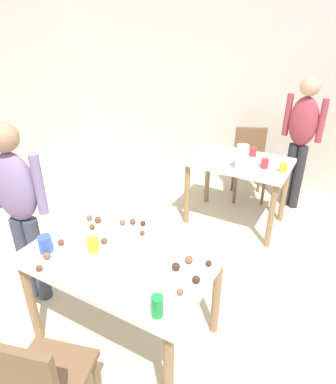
{
  "coord_description": "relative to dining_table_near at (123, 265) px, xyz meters",
  "views": [
    {
      "loc": [
        1.22,
        -1.37,
        2.14
      ],
      "look_at": [
        0.07,
        0.67,
        0.9
      ],
      "focal_mm": 32.24,
      "sensor_mm": 36.0,
      "label": 1
    }
  ],
  "objects": [
    {
      "name": "cup_far_0",
      "position": [
        0.23,
        2.06,
        0.14
      ],
      "size": [
        0.08,
        0.08,
        0.09
      ],
      "primitive_type": "cylinder",
      "color": "red",
      "rests_on": "dining_table_far"
    },
    {
      "name": "cake_ball_12",
      "position": [
        -0.33,
        -0.38,
        0.12
      ],
      "size": [
        0.04,
        0.04,
        0.04
      ],
      "primitive_type": "sphere",
      "color": "brown",
      "rests_on": "dining_table_near"
    },
    {
      "name": "cake_ball_13",
      "position": [
        0.42,
        0.12,
        0.12
      ],
      "size": [
        0.05,
        0.05,
        0.05
      ],
      "primitive_type": "sphere",
      "color": "brown",
      "rests_on": "dining_table_near"
    },
    {
      "name": "cake_ball_2",
      "position": [
        -0.13,
        0.32,
        0.12
      ],
      "size": [
        0.04,
        0.04,
        0.04
      ],
      "primitive_type": "sphere",
      "color": "brown",
      "rests_on": "dining_table_near"
    },
    {
      "name": "fork_near",
      "position": [
        0.22,
        -0.2,
        0.1
      ],
      "size": [
        0.17,
        0.02,
        0.01
      ],
      "primitive_type": "cube",
      "color": "silver",
      "rests_on": "dining_table_near"
    },
    {
      "name": "dining_table_far",
      "position": [
        0.15,
        1.87,
        -0.02
      ],
      "size": [
        1.04,
        0.68,
        0.75
      ],
      "color": "silver",
      "rests_on": "ground_plane"
    },
    {
      "name": "cake_ball_6",
      "position": [
        0.53,
        -0.01,
        0.12
      ],
      "size": [
        0.05,
        0.05,
        0.05
      ],
      "primitive_type": "sphere",
      "color": "#3D2319",
      "rests_on": "dining_table_near"
    },
    {
      "name": "mixing_bowl",
      "position": [
        -0.06,
        -0.25,
        0.14
      ],
      "size": [
        0.18,
        0.18,
        0.08
      ],
      "primitive_type": "cylinder",
      "color": "white",
      "rests_on": "dining_table_near"
    },
    {
      "name": "cup_far_2",
      "position": [
        0.43,
        1.8,
        0.15
      ],
      "size": [
        0.07,
        0.07,
        0.1
      ],
      "primitive_type": "cylinder",
      "color": "red",
      "rests_on": "dining_table_far"
    },
    {
      "name": "cake_ball_9",
      "position": [
        0.01,
        0.24,
        0.12
      ],
      "size": [
        0.04,
        0.04,
        0.04
      ],
      "primitive_type": "sphere",
      "color": "brown",
      "rests_on": "dining_table_near"
    },
    {
      "name": "cup_near_0",
      "position": [
        -0.44,
        -0.22,
        0.16
      ],
      "size": [
        0.09,
        0.09,
        0.12
      ],
      "primitive_type": "cylinder",
      "color": "#3351B2",
      "rests_on": "dining_table_near"
    },
    {
      "name": "person_adult_far",
      "position": [
        0.62,
        2.56,
        0.27
      ],
      "size": [
        0.45,
        0.26,
        1.54
      ],
      "color": "#28282D",
      "rests_on": "ground_plane"
    },
    {
      "name": "donut_far_0",
      "position": [
        0.38,
        1.92,
        0.12
      ],
      "size": [
        0.12,
        0.12,
        0.04
      ],
      "primitive_type": "torus",
      "color": "white",
      "rests_on": "dining_table_far"
    },
    {
      "name": "person_girl_near",
      "position": [
        -0.88,
        -0.04,
        0.24
      ],
      "size": [
        0.45,
        0.29,
        1.5
      ],
      "color": "#383D4C",
      "rests_on": "ground_plane"
    },
    {
      "name": "soda_can",
      "position": [
        0.46,
        -0.32,
        0.16
      ],
      "size": [
        0.07,
        0.07,
        0.12
      ],
      "primitive_type": "cylinder",
      "color": "#198438",
      "rests_on": "dining_table_near"
    },
    {
      "name": "cake_ball_4",
      "position": [
        0.54,
        0.16,
        0.12
      ],
      "size": [
        0.04,
        0.04,
        0.04
      ],
      "primitive_type": "sphere",
      "color": "#3D2319",
      "rests_on": "dining_table_near"
    },
    {
      "name": "cake_ball_1",
      "position": [
        -0.19,
        0.27,
        0.12
      ],
      "size": [
        0.04,
        0.04,
        0.04
      ],
      "primitive_type": "sphere",
      "color": "brown",
      "rests_on": "dining_table_near"
    },
    {
      "name": "dining_table_near",
      "position": [
        0.0,
        0.0,
        0.0
      ],
      "size": [
        1.2,
        0.82,
        0.75
      ],
      "color": "silver",
      "rests_on": "ground_plane"
    },
    {
      "name": "pitcher_far",
      "position": [
        0.24,
        1.64,
        0.23
      ],
      "size": [
        0.12,
        0.12,
        0.26
      ],
      "primitive_type": "cylinder",
      "color": "white",
      "rests_on": "dining_table_far"
    },
    {
      "name": "cake_ball_11",
      "position": [
        -0.37,
        0.21,
        0.12
      ],
      "size": [
        0.05,
        0.05,
        0.05
      ],
      "primitive_type": "sphere",
      "color": "brown",
      "rests_on": "dining_table_near"
    },
    {
      "name": "chair_near_table",
      "position": [
        0.04,
        -0.78,
        -0.16
      ],
      "size": [
        0.49,
        0.49,
        0.87
      ],
      "color": "brown",
      "rests_on": "ground_plane"
    },
    {
      "name": "cake_ball_8",
      "position": [
        0.5,
        -0.14,
        0.12
      ],
      "size": [
        0.04,
        0.04,
        0.04
      ],
      "primitive_type": "sphere",
      "color": "brown",
      "rests_on": "dining_table_near"
    },
    {
      "name": "cake_ball_3",
      "position": [
        -0.16,
        0.03,
        0.12
      ],
      "size": [
        0.04,
        0.04,
        0.04
      ],
      "primitive_type": "sphere",
      "color": "brown",
      "rests_on": "dining_table_near"
    },
    {
      "name": "cake_ball_5",
      "position": [
        -0.44,
        0.2,
        0.12
      ],
      "size": [
        0.04,
        0.04,
        0.04
      ],
      "primitive_type": "sphere",
      "color": "brown",
      "rests_on": "dining_table_near"
    },
    {
      "name": "chair_far_table",
      "position": [
        0.07,
        2.56,
        -0.16
      ],
      "size": [
        0.53,
        0.53,
        0.87
      ],
      "color": "brown",
      "rests_on": "ground_plane"
    },
    {
      "name": "cake_ball_7",
      "position": [
        -0.35,
        0.12,
        0.12
      ],
      "size": [
        0.04,
        0.04,
        0.04
      ],
      "primitive_type": "sphere",
      "color": "brown",
      "rests_on": "dining_table_near"
    },
    {
      "name": "donut_far_2",
      "position": [
        0.0,
        1.72,
        0.11
      ],
      "size": [
        0.11,
        0.11,
        0.03
      ],
      "primitive_type": "torus",
      "color": "white",
      "rests_on": "dining_table_far"
    },
    {
      "name": "cake_ball_10",
      "position": [
        -0.38,
        -0.28,
        0.12
      ],
      "size": [
        0.05,
        0.05,
        0.05
      ],
      "primitive_type": "sphere",
      "color": "brown",
      "rests_on": "dining_table_near"
    },
    {
      "name": "cake_ball_0",
      "position": [
        -0.4,
        -0.12,
        0.12
      ],
      "size": [
        0.04,
        0.04,
        0.04
      ],
      "primitive_type": "sphere",
      "color": "brown",
      "rests_on": "dining_table_near"
    },
    {
      "name": "cake_ball_14",
      "position": [
        -0.06,
        0.34,
        0.12
      ],
      "size": [
        0.04,
        0.04,
        0.04
      ],
      "primitive_type": "sphere",
      "color": "#3D2319",
      "rests_on": "dining_table_near"
    },
    {
      "name": "wall_back",
      "position": [
        -0.09,
        3.17,
        0.65
      ],
      "size": [
        6.4,
        0.1,
        2.6
      ],
      "primitive_type": "cube",
      "color": "beige",
      "rests_on": "ground_plane"
    },
    {
      "name": "ground_plane",
      "position": [
        -0.09,
        -0.03,
        -0.65
      ],
      "size": [
        6.4,
        6.4,
        0.0
      ],
      "primitive_type": "plane",
      "color": "beige"
    },
    {
      "name": "cup_near_1",
      "position": [
        -0.17,
        -0.07,
        0.14
      ],
      "size": [
        0.08,
        0.08,
        0.09
      ],
      "primitive_type": "cylinder",
      "color": "yellow",
      "rests_on": "dining_table_near"
    },
    {
      "name": "cake_ball_15",
      "position": [
        0.38,
        0.03,
        0.12
      ],
      "size": [
        0.05,
        0.05,
        0.05
      ],
      "primitive_type": "sphere",
      "color": "#3D2319",
      "rests_on": "dining_table_near"
    },
    {
      "name": "donut_far_1",
      "position": [
        0.18,
        1.81,
        0.12
      ],
      "size": [
        0.13,
        0.13,
        0.04
      ],
      "primitive_type": "torus",
      "color": "gold",
      "rests_on": "dining_table_far"
    },
    {
      "name": "cup_far_1",
      "position": [
        0.61,
        1.79,
        0.14
      ],
      "size": [
        0.07,
        0.07,
        0.09
      ],
      "primitive_type": "cylinder",
      "color": "yellow",
      "rests_on": "dining_table_far"
    }
  ]
}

